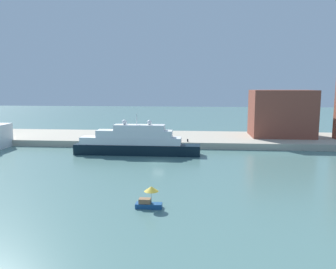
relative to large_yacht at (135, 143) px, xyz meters
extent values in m
plane|color=slate|center=(6.39, -7.99, -2.85)|extent=(400.00, 400.00, 0.00)
cube|color=#B7AD99|center=(6.39, 19.60, -2.00)|extent=(110.00, 23.18, 1.69)
cube|color=black|center=(0.43, 0.00, -1.62)|extent=(29.90, 4.23, 2.46)
cube|color=white|center=(-1.07, 0.00, 0.47)|extent=(23.92, 3.89, 1.71)
cube|color=white|center=(-0.17, 0.00, 2.15)|extent=(17.94, 3.56, 1.65)
cube|color=white|center=(1.03, 0.00, 3.65)|extent=(11.96, 3.22, 1.34)
cylinder|color=silver|center=(0.43, 0.00, 5.62)|extent=(0.16, 0.16, 2.62)
sphere|color=white|center=(3.42, 0.00, 4.88)|extent=(1.13, 1.13, 1.13)
sphere|color=white|center=(-2.56, 0.00, 4.88)|extent=(1.13, 1.13, 1.13)
cube|color=navy|center=(8.41, -35.24, -2.53)|extent=(3.53, 1.27, 0.64)
cube|color=#8C6647|center=(7.88, -35.24, -1.88)|extent=(1.55, 1.02, 0.65)
cylinder|color=#B2B2B2|center=(8.77, -35.24, -1.37)|extent=(0.06, 0.06, 1.67)
cone|color=gold|center=(8.77, -35.24, -0.19)|extent=(1.94, 1.94, 0.68)
cube|color=silver|center=(-11.29, 4.82, -2.54)|extent=(4.25, 1.98, 0.62)
cube|color=brown|center=(38.83, 22.01, 5.53)|extent=(17.25, 12.71, 13.37)
cube|color=black|center=(-8.22, 14.89, -0.73)|extent=(4.14, 1.89, 0.86)
cube|color=#262D33|center=(-8.43, 14.89, 0.01)|extent=(2.48, 1.70, 0.62)
cylinder|color=#334C8C|center=(-3.40, 14.58, -0.50)|extent=(0.36, 0.36, 1.31)
sphere|color=tan|center=(-3.40, 14.58, 0.27)|extent=(0.24, 0.24, 0.24)
cylinder|color=black|center=(12.17, 9.39, -0.79)|extent=(0.39, 0.39, 0.73)
camera|label=1|loc=(14.87, -78.22, 13.31)|focal=36.14mm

